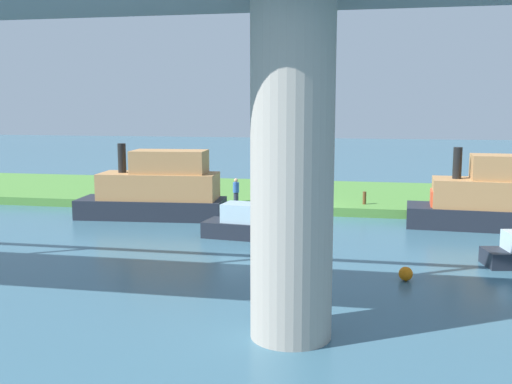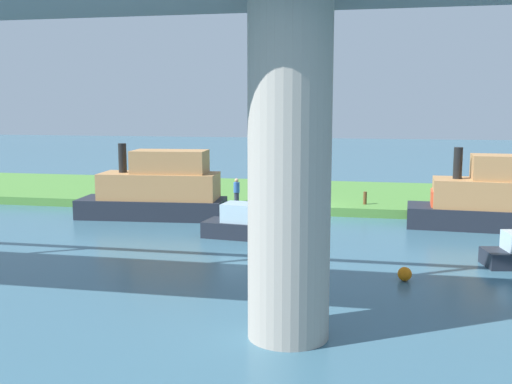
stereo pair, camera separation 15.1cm
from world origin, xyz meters
name	(u,v)px [view 1 (the left image)]	position (x,y,z in m)	size (l,w,h in m)	color
ground_plane	(297,215)	(0.00, 0.00, 0.00)	(160.00, 160.00, 0.00)	#386075
grassy_bank	(309,195)	(0.00, -6.00, 0.25)	(80.00, 12.00, 0.50)	#4C8438
bridge_pylon	(292,174)	(-2.12, 17.88, 4.39)	(2.17, 2.17, 8.78)	#9E998E
person_on_bank	(236,190)	(3.78, -1.01, 1.20)	(0.46, 0.46, 1.39)	#2D334C
mooring_post	(364,198)	(-3.68, -1.56, 0.87)	(0.20, 0.20, 0.73)	brown
motorboat_red	(495,199)	(-10.17, 1.69, 1.51)	(8.08, 3.05, 4.07)	#1E232D
riverboat_paddlewheel	(156,191)	(7.53, 2.24, 1.51)	(8.19, 3.32, 4.09)	#1E232D
houseboat_blue	(252,226)	(1.33, 6.20, 0.58)	(5.00, 2.28, 1.61)	#1E232D
marker_buoy	(406,274)	(-5.40, 11.94, 0.25)	(0.50, 0.50, 0.50)	orange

